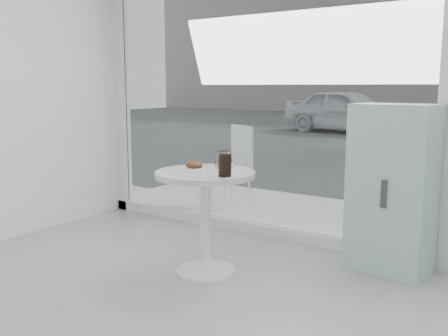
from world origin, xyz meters
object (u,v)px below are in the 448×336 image
Objects in this scene: water_tumbler_b at (227,161)px; plate_fritter at (194,167)px; cola_glass at (225,164)px; main_table at (205,201)px; plate_donut at (225,168)px; car_white at (347,111)px; mint_cabinet at (392,189)px; patio_chair at (234,160)px; water_tumbler_a at (220,160)px.

plate_fritter is at bearing -130.83° from water_tumbler_b.
water_tumbler_b is 0.31m from cola_glass.
plate_donut is (0.10, 0.11, 0.24)m from main_table.
mint_cabinet is at bearing -147.70° from car_white.
patio_chair is 1.92m from water_tumbler_b.
mint_cabinet reaches higher than main_table.
main_table is 0.86× the size of patio_chair.
car_white is at bearing 124.03° from patio_chair.
mint_cabinet is at bearing 36.31° from plate_donut.
plate_donut is 1.79× the size of water_tumbler_a.
plate_fritter is 1.51× the size of water_tumbler_b.
main_table is 0.28m from plate_donut.
car_white reaches higher than plate_fritter.
plate_donut is (1.02, -1.68, 0.23)m from patio_chair.
patio_chair is at bearing 114.72° from plate_fritter.
plate_fritter is (-0.09, -0.01, 0.25)m from main_table.
cola_glass is at bearing -13.10° from plate_fritter.
plate_donut is 1.69× the size of water_tumbler_b.
water_tumbler_b is at bearing 115.15° from plate_donut.
cola_glass is at bearing -37.97° from patio_chair.
patio_chair reaches higher than water_tumbler_a.
patio_chair and cola_glass have the same top height.
patio_chair is 5.16× the size of cola_glass.
patio_chair is 4.40× the size of plate_fritter.
main_table is 4.46× the size of cola_glass.
water_tumbler_b is at bearing -18.13° from water_tumbler_a.
main_table is 0.20× the size of car_white.
mint_cabinet is 1.25m from plate_donut.
mint_cabinet reaches higher than plate_donut.
water_tumbler_b reaches higher than main_table.
patio_chair is 3.94× the size of plate_donut.
main_table is 3.79× the size of plate_fritter.
water_tumbler_a is at bearing -39.62° from patio_chair.
car_white is 11.81m from water_tumbler_b.
plate_donut reaches higher than main_table.
car_white is (-2.34, 9.71, 0.10)m from patio_chair.
mint_cabinet is 1.24m from water_tumbler_b.
water_tumbler_b is (0.07, 0.18, 0.28)m from main_table.
mint_cabinet is 7.23× the size of cola_glass.
car_white is (-4.36, 10.66, 0.03)m from mint_cabinet.
water_tumbler_b is 0.78× the size of cola_glass.
mint_cabinet is 6.15× the size of plate_fritter.
cola_glass is at bearing -50.33° from water_tumbler_a.
water_tumbler_b is (0.16, 0.19, 0.03)m from plate_fritter.
cola_glass is at bearing -20.86° from main_table.
water_tumbler_a reaches higher than plate_fritter.
water_tumbler_a is (-0.11, 0.09, 0.04)m from plate_donut.
main_table is at bearing -42.24° from patio_chair.
main_table is at bearing 7.46° from plate_fritter.
plate_fritter is at bearing -138.12° from mint_cabinet.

